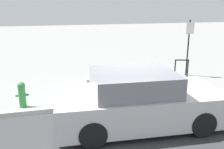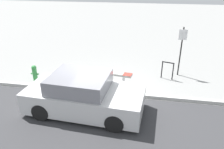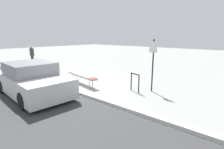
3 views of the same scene
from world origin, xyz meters
name	(u,v)px [view 3 (image 3 of 3)]	position (x,y,z in m)	size (l,w,h in m)	color
ground_plane	(64,89)	(0.00, 0.00, 0.00)	(60.00, 60.00, 0.00)	gray
curb	(63,87)	(0.00, 0.00, 0.07)	(60.00, 0.20, 0.13)	#B7B7B2
bench	(82,76)	(0.06, 1.09, 0.45)	(2.36, 0.71, 0.51)	#99999E
bike_rack	(135,81)	(2.75, 1.86, 0.50)	(0.54, 0.19, 0.83)	black
sign_post	(153,61)	(3.29, 2.39, 1.38)	(0.36, 0.08, 2.30)	black
fire_hydrant	(42,70)	(-3.09, 0.56, 0.41)	(0.36, 0.22, 0.77)	#338C3F
pedestrian	(32,55)	(-7.93, 2.24, 0.86)	(0.37, 0.22, 1.61)	#333338
parked_car_near	(32,80)	(-0.24, -1.31, 0.63)	(4.11, 2.06, 1.37)	black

